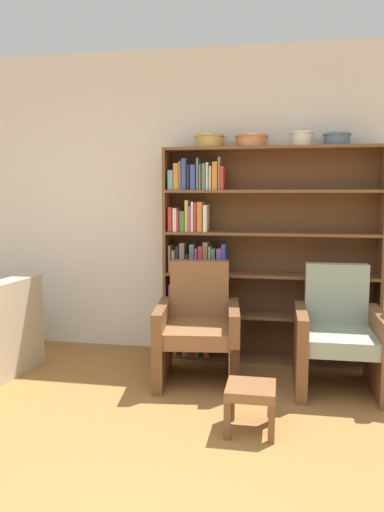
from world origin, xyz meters
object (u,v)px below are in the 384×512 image
bookshelf (247,256)px  bowl_copper (302,138)px  bowl_sage (251,140)px  armchair_cushioned (338,336)px  footstool (251,395)px  bowl_cream (337,139)px  armchair_leather (198,329)px  bowl_terracotta (210,140)px

bookshelf → bowl_copper: size_ratio=9.52×
bowl_sage → armchair_cushioned: bowl_sage is taller
bowl_sage → footstool: bearing=-85.7°
bowl_cream → armchair_leather: size_ratio=0.25×
bowl_copper → footstool: size_ratio=0.65×
bowl_sage → armchair_leather: size_ratio=0.31×
bowl_copper → footstool: (-0.31, -1.40, -1.70)m
bowl_sage → armchair_leather: (-0.36, -0.56, -1.52)m
armchair_leather → footstool: (0.47, -0.84, -0.16)m
armchair_cushioned → bowl_cream: bearing=-90.3°
bookshelf → bowl_cream: size_ratio=8.03×
bowl_terracotta → bowl_copper: (0.78, 0.00, 0.01)m
bowl_sage → armchair_leather: bowl_sage is taller
bowl_sage → bowl_copper: bowl_copper is taller
bowl_terracotta → bowl_sage: bearing=-0.0°
armchair_leather → armchair_cushioned: bearing=173.5°
bowl_cream → armchair_leather: bowl_cream is taller
bowl_cream → bowl_terracotta: bearing=180.0°
bowl_copper → armchair_cushioned: 1.66m
bookshelf → armchair_leather: bearing=-120.4°
bowl_terracotta → armchair_cushioned: (1.07, -0.56, -1.53)m
armchair_leather → bowl_cream: bearing=-158.8°
armchair_cushioned → footstool: bearing=53.6°
bookshelf → armchair_cushioned: bookshelf is taller
bowl_sage → bowl_copper: bearing=0.0°
footstool → bowl_copper: bearing=77.3°
bookshelf → bowl_sage: bowl_sage is taller
bowl_copper → armchair_leather: 1.81m
bowl_terracotta → bowl_cream: (1.06, 0.00, -0.00)m
bookshelf → bowl_cream: bearing=-0.9°
armchair_cushioned → footstool: (-0.60, -0.84, -0.16)m
bowl_sage → bowl_cream: size_ratio=1.24×
bowl_cream → footstool: (-0.60, -1.40, -1.69)m
armchair_cushioned → bowl_sage: bearing=-39.0°
bowl_copper → bowl_cream: size_ratio=0.84×
footstool → bowl_sage: bearing=94.3°
bowl_copper → bowl_cream: (0.28, -0.00, -0.01)m
armchair_leather → footstool: bearing=112.8°
bowl_cream → bowl_copper: bearing=180.0°
bookshelf → bowl_sage: (0.03, -0.01, 0.99)m
armchair_leather → bookshelf: bearing=-126.9°
bookshelf → footstool: bookshelf is taller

